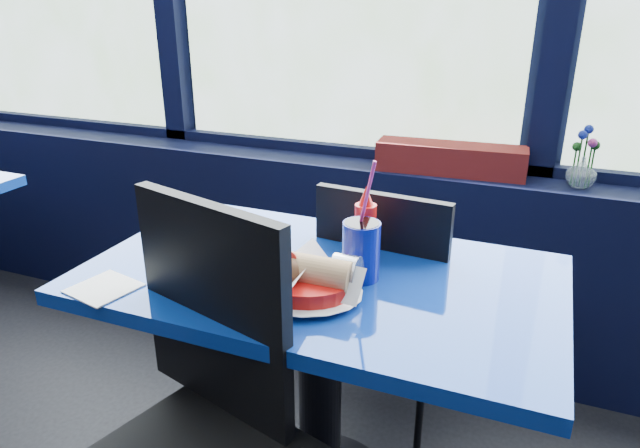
# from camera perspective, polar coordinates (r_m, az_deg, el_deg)

# --- Properties ---
(window_sill) EXTENTS (5.00, 0.26, 0.80)m
(window_sill) POSITION_cam_1_polar(r_m,az_deg,el_deg) (2.45, 1.16, -2.46)
(window_sill) COLOR black
(window_sill) RESTS_ON ground
(near_table) EXTENTS (1.20, 0.70, 0.75)m
(near_table) POSITION_cam_1_polar(r_m,az_deg,el_deg) (1.56, 0.00, -10.82)
(near_table) COLOR black
(near_table) RESTS_ON ground
(chair_near_front) EXTENTS (0.57, 0.57, 1.02)m
(chair_near_front) POSITION_cam_1_polar(r_m,az_deg,el_deg) (1.30, -11.69, -18.17)
(chair_near_front) COLOR black
(chair_near_front) RESTS_ON ground
(chair_near_back) EXTENTS (0.44, 0.45, 0.91)m
(chair_near_back) POSITION_cam_1_polar(r_m,az_deg,el_deg) (1.82, 6.54, -7.46)
(chair_near_back) COLOR black
(chair_near_back) RESTS_ON ground
(planter_box) EXTENTS (0.54, 0.17, 0.11)m
(planter_box) POSITION_cam_1_polar(r_m,az_deg,el_deg) (2.15, 12.90, 6.40)
(planter_box) COLOR maroon
(planter_box) RESTS_ON window_sill
(flower_vase) EXTENTS (0.11, 0.12, 0.21)m
(flower_vase) POSITION_cam_1_polar(r_m,az_deg,el_deg) (2.13, 24.75, 5.04)
(flower_vase) COLOR silver
(flower_vase) RESTS_ON window_sill
(food_basket) EXTENTS (0.34, 0.34, 0.10)m
(food_basket) POSITION_cam_1_polar(r_m,az_deg,el_deg) (1.35, -1.95, -5.69)
(food_basket) COLOR red
(food_basket) RESTS_ON near_table
(ketchup_bottle) EXTENTS (0.06, 0.06, 0.21)m
(ketchup_bottle) POSITION_cam_1_polar(r_m,az_deg,el_deg) (1.49, 4.53, -0.49)
(ketchup_bottle) COLOR red
(ketchup_bottle) RESTS_ON near_table
(soda_cup) EXTENTS (0.09, 0.09, 0.32)m
(soda_cup) POSITION_cam_1_polar(r_m,az_deg,el_deg) (1.41, 4.14, -2.55)
(soda_cup) COLOR navy
(soda_cup) RESTS_ON near_table
(napkin) EXTENTS (0.17, 0.17, 0.00)m
(napkin) POSITION_cam_1_polar(r_m,az_deg,el_deg) (1.48, -20.80, -6.01)
(napkin) COLOR white
(napkin) RESTS_ON near_table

